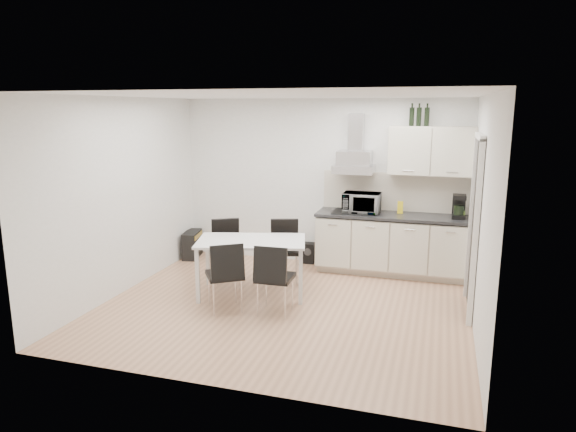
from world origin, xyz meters
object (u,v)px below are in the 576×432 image
(chair_far_left, at_px, (227,251))
(chair_near_left, at_px, (225,276))
(dining_table, at_px, (251,246))
(floor_speaker, at_px, (309,253))
(guitar_amp, at_px, (192,244))
(chair_far_right, at_px, (285,251))
(kitchenette, at_px, (395,220))
(chair_near_right, at_px, (275,278))

(chair_far_left, height_order, chair_near_left, same)
(dining_table, distance_m, chair_far_left, 0.72)
(dining_table, distance_m, floor_speaker, 1.72)
(chair_near_left, relative_size, guitar_amp, 1.57)
(chair_near_left, xyz_separation_m, guitar_amp, (-1.45, 1.96, -0.22))
(chair_far_left, xyz_separation_m, guitar_amp, (-1.04, 0.93, -0.22))
(dining_table, height_order, chair_far_left, chair_far_left)
(chair_near_left, height_order, floor_speaker, chair_near_left)
(dining_table, distance_m, chair_far_right, 0.73)
(chair_far_left, xyz_separation_m, chair_far_right, (0.79, 0.22, 0.00))
(guitar_amp, bearing_deg, dining_table, -52.38)
(chair_far_left, bearing_deg, guitar_amp, -71.91)
(chair_far_right, bearing_deg, guitar_amp, -38.71)
(kitchenette, bearing_deg, chair_near_right, -122.19)
(guitar_amp, bearing_deg, chair_far_right, -32.84)
(guitar_amp, bearing_deg, chair_near_right, -53.85)
(kitchenette, relative_size, chair_far_left, 2.86)
(guitar_amp, bearing_deg, floor_speaker, -4.47)
(kitchenette, distance_m, chair_far_left, 2.51)
(chair_far_left, distance_m, floor_speaker, 1.51)
(guitar_amp, bearing_deg, chair_near_left, -65.21)
(chair_far_right, bearing_deg, chair_near_right, 83.93)
(dining_table, bearing_deg, kitchenette, 24.67)
(chair_far_right, distance_m, chair_near_left, 1.31)
(chair_near_right, bearing_deg, chair_far_left, 135.99)
(kitchenette, distance_m, chair_near_right, 2.35)
(chair_far_right, distance_m, chair_near_right, 1.19)
(chair_far_left, relative_size, chair_near_right, 1.00)
(chair_far_left, xyz_separation_m, chair_near_left, (0.41, -1.03, 0.00))
(kitchenette, relative_size, dining_table, 1.61)
(chair_near_left, bearing_deg, guitar_amp, 92.04)
(chair_near_right, distance_m, floor_speaker, 2.15)
(kitchenette, xyz_separation_m, floor_speaker, (-1.36, 0.17, -0.67))
(chair_far_left, height_order, chair_near_right, same)
(floor_speaker, bearing_deg, chair_far_right, -97.52)
(chair_near_right, bearing_deg, guitar_amp, 136.45)
(chair_near_left, height_order, guitar_amp, chair_near_left)
(kitchenette, height_order, floor_speaker, kitchenette)
(guitar_amp, bearing_deg, kitchenette, -10.30)
(guitar_amp, bearing_deg, chair_far_left, -53.38)
(kitchenette, height_order, chair_near_left, kitchenette)
(chair_far_left, bearing_deg, chair_near_right, 107.16)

